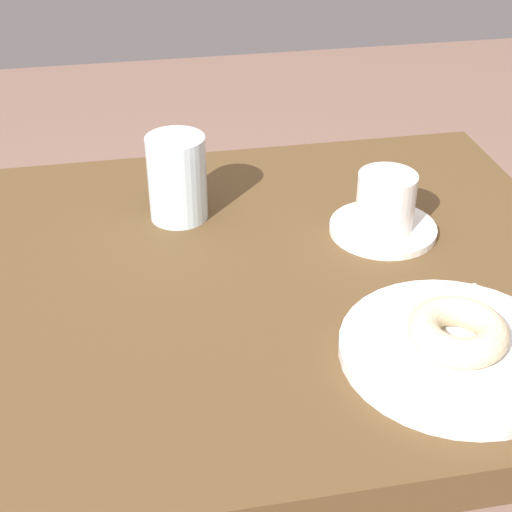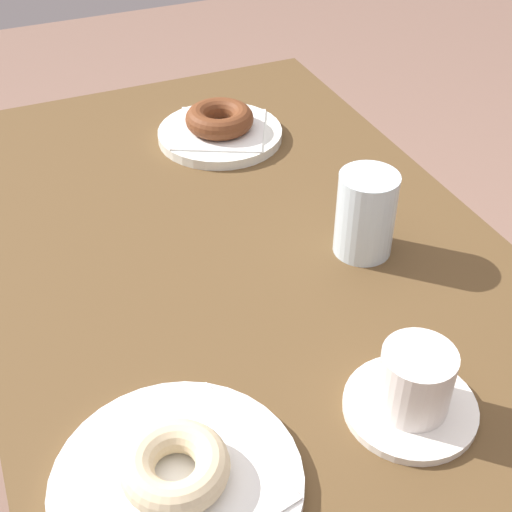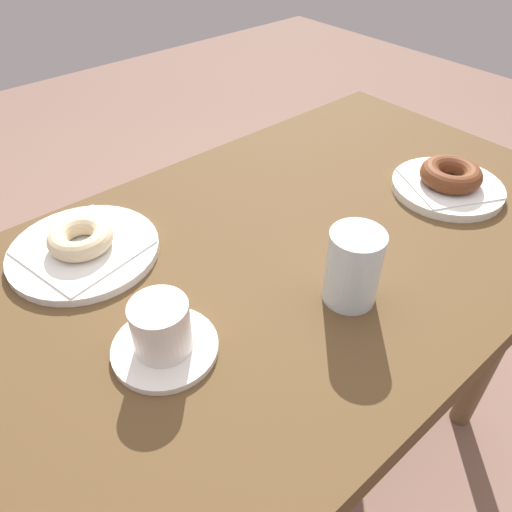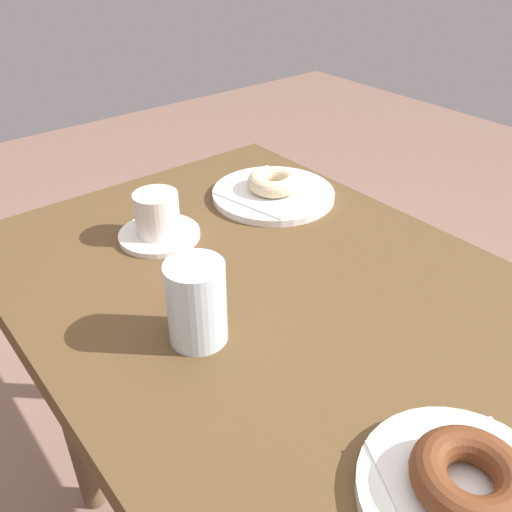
{
  "view_description": "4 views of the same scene",
  "coord_description": "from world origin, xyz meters",
  "views": [
    {
      "loc": [
        0.01,
        0.74,
        1.25
      ],
      "look_at": [
        -0.13,
        0.0,
        0.76
      ],
      "focal_mm": 53.49,
      "sensor_mm": 36.0,
      "label": 1
    },
    {
      "loc": [
        -0.68,
        0.27,
        1.32
      ],
      "look_at": [
        -0.05,
        0.0,
        0.78
      ],
      "focal_mm": 49.86,
      "sensor_mm": 36.0,
      "label": 2
    },
    {
      "loc": [
        -0.48,
        -0.44,
        1.25
      ],
      "look_at": [
        -0.13,
        -0.03,
        0.79
      ],
      "focal_mm": 34.38,
      "sensor_mm": 36.0,
      "label": 3
    },
    {
      "loc": [
        0.41,
        -0.43,
        1.22
      ],
      "look_at": [
        -0.1,
        -0.01,
        0.79
      ],
      "focal_mm": 38.03,
      "sensor_mm": 36.0,
      "label": 4
    }
  ],
  "objects": [
    {
      "name": "table",
      "position": [
        0.0,
        0.0,
        0.65
      ],
      "size": [
        1.09,
        0.68,
        0.74
      ],
      "color": "brown",
      "rests_on": "ground_plane"
    },
    {
      "name": "napkin_sugar_ring",
      "position": [
        -0.3,
        0.19,
        0.76
      ],
      "size": [
        0.19,
        0.19,
        0.0
      ],
      "primitive_type": "cube",
      "rotation": [
        0.0,
        0.0,
        0.2
      ],
      "color": "white",
      "rests_on": "plate_sugar_ring"
    },
    {
      "name": "napkin_chocolate_ring",
      "position": [
        0.3,
        -0.08,
        0.76
      ],
      "size": [
        0.19,
        0.19,
        0.0
      ],
      "primitive_type": "cube",
      "rotation": [
        0.0,
        0.0,
        -0.46
      ],
      "color": "white",
      "rests_on": "plate_chocolate_ring"
    },
    {
      "name": "ground_plane",
      "position": [
        0.0,
        0.0,
        0.0
      ],
      "size": [
        6.0,
        6.0,
        0.0
      ],
      "primitive_type": "plane",
      "color": "#846353"
    },
    {
      "name": "water_glass",
      "position": [
        -0.06,
        -0.15,
        0.8
      ],
      "size": [
        0.08,
        0.08,
        0.11
      ],
      "primitive_type": "cylinder",
      "color": "silver",
      "rests_on": "table"
    },
    {
      "name": "coffee_cup",
      "position": [
        -0.31,
        -0.06,
        0.78
      ],
      "size": [
        0.14,
        0.14,
        0.08
      ],
      "color": "white",
      "rests_on": "table"
    },
    {
      "name": "plate_chocolate_ring",
      "position": [
        0.3,
        -0.08,
        0.75
      ],
      "size": [
        0.2,
        0.2,
        0.02
      ],
      "primitive_type": "cylinder",
      "color": "white",
      "rests_on": "table"
    },
    {
      "name": "donut_chocolate_ring",
      "position": [
        0.3,
        -0.08,
        0.78
      ],
      "size": [
        0.11,
        0.11,
        0.03
      ],
      "primitive_type": "torus",
      "color": "brown",
      "rests_on": "napkin_chocolate_ring"
    },
    {
      "name": "donut_sugar_ring",
      "position": [
        -0.3,
        0.19,
        0.77
      ],
      "size": [
        0.1,
        0.1,
        0.03
      ],
      "primitive_type": "torus",
      "color": "beige",
      "rests_on": "napkin_sugar_ring"
    },
    {
      "name": "plate_sugar_ring",
      "position": [
        -0.3,
        0.19,
        0.75
      ],
      "size": [
        0.24,
        0.24,
        0.01
      ],
      "primitive_type": "cylinder",
      "color": "white",
      "rests_on": "table"
    }
  ]
}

